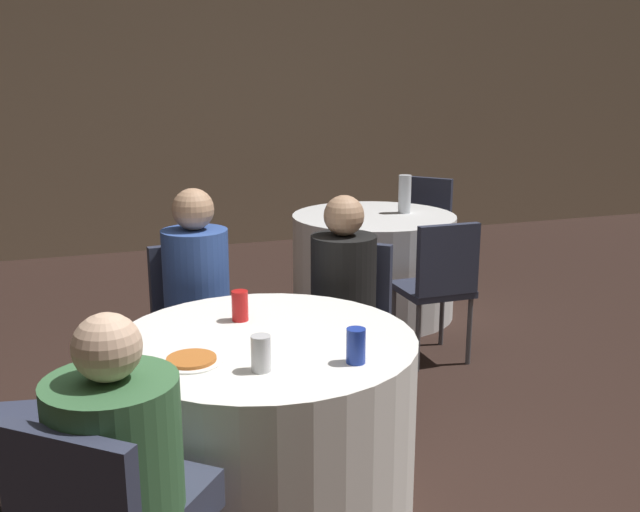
{
  "coord_description": "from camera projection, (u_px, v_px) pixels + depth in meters",
  "views": [
    {
      "loc": [
        -0.5,
        -2.3,
        1.67
      ],
      "look_at": [
        0.6,
        0.88,
        0.83
      ],
      "focal_mm": 40.0,
      "sensor_mm": 36.0,
      "label": 1
    }
  ],
  "objects": [
    {
      "name": "chair_near_north",
      "position": [
        193.0,
        314.0,
        3.56
      ],
      "size": [
        0.45,
        0.45,
        0.87
      ],
      "rotation": [
        0.0,
        0.0,
        -3.02
      ],
      "color": "#2D3347",
      "rests_on": "ground_plane"
    },
    {
      "name": "pizza_plate_near",
      "position": [
        191.0,
        360.0,
        2.42
      ],
      "size": [
        0.22,
        0.22,
        0.02
      ],
      "color": "white",
      "rests_on": "table_near"
    },
    {
      "name": "chair_near_northeast",
      "position": [
        349.0,
        312.0,
        3.59
      ],
      "size": [
        0.56,
        0.56,
        0.87
      ],
      "rotation": [
        0.0,
        0.0,
        -3.84
      ],
      "color": "#2D3347",
      "rests_on": "ground_plane"
    },
    {
      "name": "table_far",
      "position": [
        373.0,
        265.0,
        5.14
      ],
      "size": [
        1.16,
        1.16,
        0.73
      ],
      "color": "white",
      "rests_on": "ground_plane"
    },
    {
      "name": "person_blue_shirt",
      "position": [
        202.0,
        312.0,
        3.4
      ],
      "size": [
        0.34,
        0.5,
        1.17
      ],
      "rotation": [
        0.0,
        0.0,
        -3.02
      ],
      "color": "#4C4238",
      "rests_on": "ground_plane"
    },
    {
      "name": "bottle_far",
      "position": [
        405.0,
        194.0,
        5.09
      ],
      "size": [
        0.09,
        0.09,
        0.27
      ],
      "color": "silver",
      "rests_on": "table_far"
    },
    {
      "name": "table_near",
      "position": [
        266.0,
        427.0,
        2.74
      ],
      "size": [
        1.14,
        1.14,
        0.73
      ],
      "color": "white",
      "rests_on": "ground_plane"
    },
    {
      "name": "soda_can_red",
      "position": [
        240.0,
        306.0,
        2.83
      ],
      "size": [
        0.07,
        0.07,
        0.12
      ],
      "color": "red",
      "rests_on": "table_near"
    },
    {
      "name": "soda_can_blue",
      "position": [
        356.0,
        346.0,
        2.41
      ],
      "size": [
        0.07,
        0.07,
        0.12
      ],
      "color": "#1E38A5",
      "rests_on": "table_near"
    },
    {
      "name": "chair_far_northeast",
      "position": [
        425.0,
        220.0,
        5.93
      ],
      "size": [
        0.56,
        0.56,
        0.87
      ],
      "rotation": [
        0.0,
        0.0,
        -4.0
      ],
      "color": "#2D3347",
      "rests_on": "ground_plane"
    },
    {
      "name": "wall_back",
      "position": [
        124.0,
        108.0,
        6.77
      ],
      "size": [
        16.0,
        0.06,
        2.8
      ],
      "color": "gray",
      "rests_on": "ground_plane"
    },
    {
      "name": "soda_can_silver",
      "position": [
        261.0,
        353.0,
        2.34
      ],
      "size": [
        0.07,
        0.07,
        0.12
      ],
      "color": "silver",
      "rests_on": "table_near"
    },
    {
      "name": "person_black_shirt",
      "position": [
        338.0,
        313.0,
        3.43
      ],
      "size": [
        0.45,
        0.46,
        1.14
      ],
      "rotation": [
        0.0,
        0.0,
        -3.84
      ],
      "color": "#282828",
      "rests_on": "ground_plane"
    },
    {
      "name": "chair_far_south",
      "position": [
        440.0,
        279.0,
        4.19
      ],
      "size": [
        0.4,
        0.41,
        0.87
      ],
      "rotation": [
        0.0,
        0.0,
        -0.0
      ],
      "color": "#2D3347",
      "rests_on": "ground_plane"
    },
    {
      "name": "person_green_jacket",
      "position": [
        135.0,
        493.0,
        1.95
      ],
      "size": [
        0.48,
        0.49,
        1.11
      ],
      "rotation": [
        0.0,
        0.0,
        -0.71
      ],
      "color": "#33384C",
      "rests_on": "ground_plane"
    }
  ]
}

